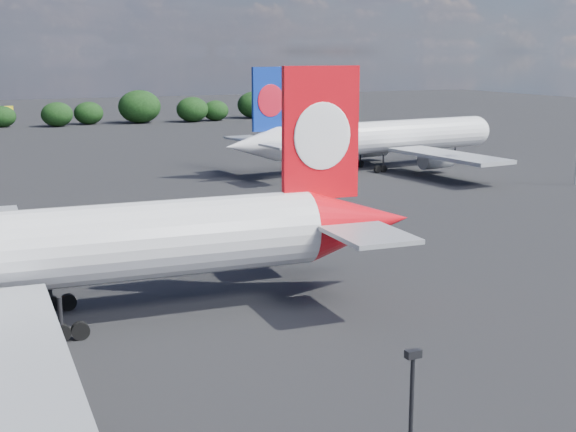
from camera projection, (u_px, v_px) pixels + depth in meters
name	position (u px, v px, depth m)	size (l,w,h in m)	color
qantas_airliner	(47.00, 251.00, 56.20)	(55.87, 53.08, 18.25)	silver
china_southern_airliner	(374.00, 139.00, 132.47)	(52.31, 49.81, 17.06)	silver
billboard_yellow	(3.00, 112.00, 207.11)	(5.00, 0.30, 5.50)	yellow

